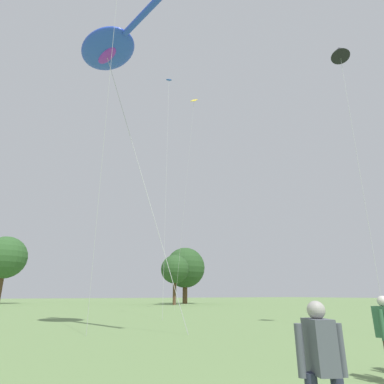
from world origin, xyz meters
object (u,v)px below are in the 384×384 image
object	(u,v)px
small_kite_box_yellow	(340,52)
tree_broad_distant	(5,258)
small_kite_bird_shape	(192,121)
tree_pine_center	(185,268)
big_show_kite	(110,48)
tree_oak_left	(175,269)
person_short_left	(322,363)
small_kite_diamond_red	(168,98)

from	to	relation	value
small_kite_box_yellow	tree_broad_distant	world-z (taller)	small_kite_box_yellow
small_kite_bird_shape	tree_pine_center	bearing A→B (deg)	-140.11
big_show_kite	tree_oak_left	distance (m)	39.38
person_short_left	tree_oak_left	size ratio (longest dim) A/B	0.19
big_show_kite	small_kite_bird_shape	distance (m)	21.79
tree_oak_left	tree_broad_distant	world-z (taller)	tree_broad_distant
big_show_kite	person_short_left	xyz separation A→B (m)	(-0.15, -12.23, -13.80)
person_short_left	tree_oak_left	xyz separation A→B (m)	(20.78, 44.47, 4.55)
person_short_left	tree_pine_center	distance (m)	56.12
small_kite_box_yellow	tree_oak_left	world-z (taller)	small_kite_box_yellow
tree_pine_center	tree_broad_distant	xyz separation A→B (m)	(-28.84, 15.15, 1.68)
person_short_left	tree_oak_left	world-z (taller)	tree_oak_left
person_short_left	small_kite_diamond_red	distance (m)	26.24
small_kite_box_yellow	tree_pine_center	distance (m)	46.65
small_kite_diamond_red	tree_pine_center	size ratio (longest dim) A/B	2.01
small_kite_box_yellow	tree_oak_left	distance (m)	40.62
person_short_left	small_kite_diamond_red	xyz separation A→B (m)	(6.92, 18.89, 16.84)
tree_broad_distant	big_show_kite	bearing A→B (deg)	-86.23
small_kite_box_yellow	tree_broad_distant	bearing A→B (deg)	-18.22
big_show_kite	tree_pine_center	distance (m)	46.03
person_short_left	small_kite_box_yellow	world-z (taller)	small_kite_box_yellow
big_show_kite	tree_oak_left	xyz separation A→B (m)	(20.63, 32.24, -9.25)
tree_oak_left	small_kite_box_yellow	bearing A→B (deg)	-103.58
tree_oak_left	tree_pine_center	size ratio (longest dim) A/B	0.78
small_kite_box_yellow	small_kite_diamond_red	bearing A→B (deg)	-12.84
small_kite_diamond_red	tree_oak_left	distance (m)	31.59
tree_pine_center	tree_broad_distant	world-z (taller)	tree_broad_distant
person_short_left	tree_pine_center	size ratio (longest dim) A/B	0.15
big_show_kite	small_kite_diamond_red	bearing A→B (deg)	-59.10
small_kite_box_yellow	tree_oak_left	bearing A→B (deg)	-45.93
person_short_left	tree_broad_distant	size ratio (longest dim) A/B	0.13
small_kite_bird_shape	tree_broad_distant	xyz separation A→B (m)	(-17.45, 37.54, -13.95)
person_short_left	tree_broad_distant	bearing A→B (deg)	28.21
small_kite_box_yellow	small_kite_bird_shape	bearing A→B (deg)	-39.43
big_show_kite	small_kite_bird_shape	xyz separation A→B (m)	(13.98, 15.08, 7.19)
tree_broad_distant	person_short_left	bearing A→B (deg)	-87.07
tree_oak_left	small_kite_diamond_red	bearing A→B (deg)	-118.44
tree_pine_center	small_kite_box_yellow	bearing A→B (deg)	-107.81
big_show_kite	small_kite_bird_shape	bearing A→B (deg)	-56.44
tree_pine_center	person_short_left	bearing A→B (deg)	-117.18
small_kite_box_yellow	tree_broad_distant	size ratio (longest dim) A/B	1.30
tree_pine_center	tree_broad_distant	size ratio (longest dim) A/B	0.84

